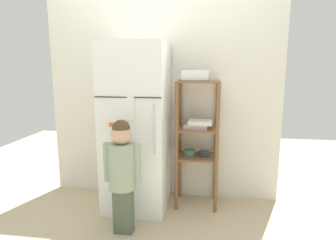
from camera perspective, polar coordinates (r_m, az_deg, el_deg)
ground_plane at (r=2.98m, az=-2.06°, el=-16.59°), size 6.00×6.00×0.00m
kitchen_wall_back at (r=3.00m, az=-1.07°, el=4.31°), size 2.36×0.03×2.07m
refrigerator at (r=2.78m, az=-6.16°, el=-1.48°), size 0.58×0.59×1.57m
child_standing at (r=2.39m, az=-8.90°, el=-8.80°), size 0.31×0.23×0.95m
pantry_shelf_unit at (r=2.82m, az=5.72°, el=-2.61°), size 0.40×0.33×1.23m
fruit_bin at (r=2.73m, az=5.41°, el=8.45°), size 0.25×0.19×0.10m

